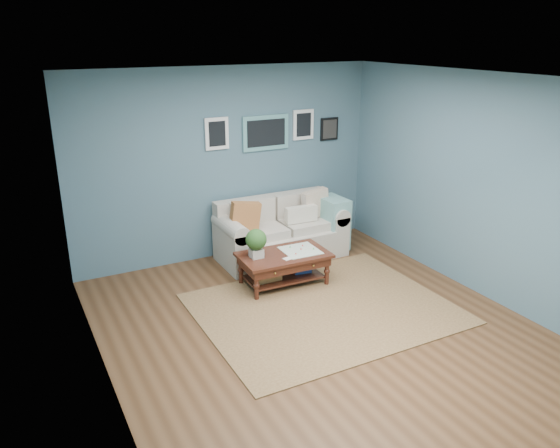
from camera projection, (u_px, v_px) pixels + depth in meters
room_shell at (320, 211)px, 5.68m from camera, size 5.00×5.02×2.70m
area_rug at (324, 308)px, 6.50m from camera, size 2.90×2.32×0.01m
loveseat at (285, 230)px, 7.94m from camera, size 1.87×0.85×0.96m
coffee_table at (279, 260)px, 7.00m from camera, size 1.17×0.71×0.80m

